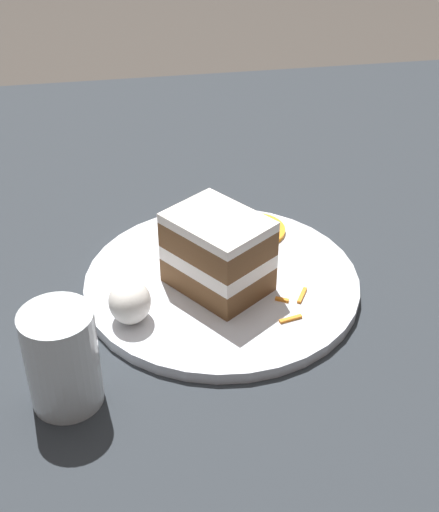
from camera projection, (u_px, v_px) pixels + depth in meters
ground_plane at (217, 291)px, 0.81m from camera, size 6.00×6.00×0.00m
dining_table at (217, 281)px, 0.80m from camera, size 1.22×1.19×0.03m
plate at (220, 283)px, 0.77m from camera, size 0.29×0.29×0.01m
cake_slice at (218, 253)px, 0.73m from camera, size 0.12×0.12×0.08m
cream_dollop at (130, 302)px, 0.70m from camera, size 0.05×0.04×0.04m
orange_garnish at (255, 230)px, 0.84m from camera, size 0.07×0.07×0.00m
carrot_shreds_scatter at (268, 284)px, 0.75m from camera, size 0.18×0.09×0.00m
drinking_glass at (63, 364)px, 0.61m from camera, size 0.06×0.06×0.10m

